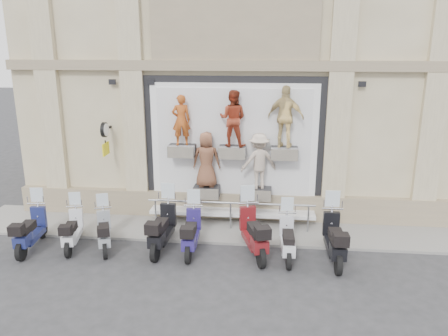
{
  "coord_description": "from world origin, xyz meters",
  "views": [
    {
      "loc": [
        1.06,
        -10.17,
        5.43
      ],
      "look_at": [
        -0.19,
        1.9,
        2.0
      ],
      "focal_mm": 35.0,
      "sensor_mm": 36.0,
      "label": 1
    }
  ],
  "objects": [
    {
      "name": "ground",
      "position": [
        0.0,
        0.0,
        0.0
      ],
      "size": [
        90.0,
        90.0,
        0.0
      ],
      "primitive_type": "plane",
      "color": "#2E2E31",
      "rests_on": "ground"
    },
    {
      "name": "sidewalk",
      "position": [
        0.0,
        2.1,
        0.04
      ],
      "size": [
        16.0,
        2.2,
        0.08
      ],
      "primitive_type": "cube",
      "color": "gray",
      "rests_on": "ground"
    },
    {
      "name": "building",
      "position": [
        0.0,
        7.0,
        6.0
      ],
      "size": [
        14.0,
        8.6,
        12.0
      ],
      "primitive_type": null,
      "color": "beige",
      "rests_on": "ground"
    },
    {
      "name": "shop_vitrine",
      "position": [
        0.13,
        2.74,
        2.41
      ],
      "size": [
        5.6,
        0.97,
        4.3
      ],
      "color": "black",
      "rests_on": "ground"
    },
    {
      "name": "guard_rail",
      "position": [
        0.0,
        2.0,
        0.47
      ],
      "size": [
        5.06,
        0.1,
        0.93
      ],
      "primitive_type": null,
      "color": "#9EA0A5",
      "rests_on": "ground"
    },
    {
      "name": "clock_sign_bracket",
      "position": [
        -3.9,
        2.47,
        2.8
      ],
      "size": [
        0.1,
        0.8,
        1.02
      ],
      "color": "black",
      "rests_on": "ground"
    },
    {
      "name": "scooter_a",
      "position": [
        -5.34,
        0.26,
        0.78
      ],
      "size": [
        0.77,
        1.97,
        1.56
      ],
      "primitive_type": null,
      "rotation": [
        0.0,
        0.0,
        0.11
      ],
      "color": "#161D50",
      "rests_on": "ground"
    },
    {
      "name": "scooter_b",
      "position": [
        -4.25,
        0.48,
        0.71
      ],
      "size": [
        0.86,
        1.81,
        1.42
      ],
      "primitive_type": null,
      "rotation": [
        0.0,
        0.0,
        0.21
      ],
      "color": "silver",
      "rests_on": "ground"
    },
    {
      "name": "scooter_c",
      "position": [
        -3.35,
        0.48,
        0.71
      ],
      "size": [
        1.09,
        1.8,
        1.41
      ],
      "primitive_type": null,
      "rotation": [
        0.0,
        0.0,
        0.36
      ],
      "color": "gray",
      "rests_on": "ground"
    },
    {
      "name": "scooter_d",
      "position": [
        -1.75,
        0.62,
        0.84
      ],
      "size": [
        0.68,
        2.09,
        1.68
      ],
      "primitive_type": null,
      "rotation": [
        0.0,
        0.0,
        -0.04
      ],
      "color": "black",
      "rests_on": "ground"
    },
    {
      "name": "scooter_e",
      "position": [
        -0.94,
        0.56,
        0.78
      ],
      "size": [
        0.65,
        1.95,
        1.56
      ],
      "primitive_type": null,
      "rotation": [
        0.0,
        0.0,
        0.05
      ],
      "color": "navy",
      "rests_on": "ground"
    },
    {
      "name": "scooter_f",
      "position": [
        0.74,
        0.57,
        0.86
      ],
      "size": [
        1.21,
        2.2,
        1.72
      ],
      "primitive_type": null,
      "rotation": [
        0.0,
        0.0,
        0.3
      ],
      "color": "#5F1013",
      "rests_on": "ground"
    },
    {
      "name": "scooter_g",
      "position": [
        1.64,
        0.47,
        0.74
      ],
      "size": [
        0.57,
        1.82,
        1.47
      ],
      "primitive_type": null,
      "rotation": [
        0.0,
        0.0,
        0.02
      ],
      "color": "silver",
      "rests_on": "ground"
    },
    {
      "name": "scooter_h",
      "position": [
        2.84,
        0.43,
        0.84
      ],
      "size": [
        0.64,
        2.09,
        1.69
      ],
      "primitive_type": null,
      "rotation": [
        0.0,
        0.0,
        0.02
      ],
      "color": "black",
      "rests_on": "ground"
    }
  ]
}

